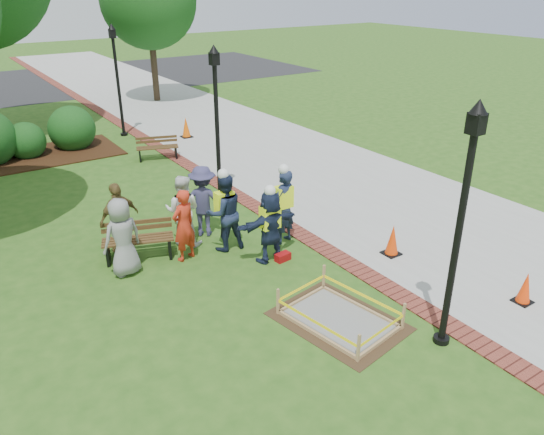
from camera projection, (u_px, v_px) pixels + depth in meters
ground at (284, 287)px, 10.93m from camera, size 100.00×100.00×0.00m
sidewalk at (242, 138)px, 21.02m from camera, size 6.00×60.00×0.02m
brick_edging at (166, 151)px, 19.36m from camera, size 0.50×60.00×0.03m
mulch_bed at (16, 160)px, 18.45m from camera, size 7.00×3.00×0.05m
parking_lot at (21, 85)px, 31.31m from camera, size 36.00×12.00×0.01m
wet_concrete_pad at (339, 311)px, 9.75m from camera, size 2.06×2.55×0.55m
bench_near at (139, 248)px, 11.95m from camera, size 1.64×1.01×0.84m
bench_far at (158, 152)px, 18.49m from camera, size 1.49×0.91×0.77m
cone_front at (525, 289)px, 10.28m from camera, size 0.34×0.34×0.67m
cone_back at (392, 241)px, 12.06m from camera, size 0.38×0.38×0.75m
cone_far at (186, 128)px, 20.92m from camera, size 0.41×0.41×0.82m
toolbox at (283, 257)px, 11.93m from camera, size 0.37×0.23×0.18m
lamp_near at (462, 213)px, 8.28m from camera, size 0.28×0.28×4.26m
lamp_mid at (217, 113)px, 14.31m from camera, size 0.28×0.28×4.26m
lamp_far at (117, 73)px, 20.35m from camera, size 0.28×0.28×4.26m
tree_right at (148, 0)px, 25.38m from camera, size 4.60×4.60×7.11m
shrub_c at (29, 157)px, 18.84m from camera, size 1.34×1.34×1.34m
shrub_d at (75, 148)px, 19.84m from camera, size 1.69×1.69×1.69m
shrub_e at (16, 152)px, 19.31m from camera, size 0.95×0.95×0.95m
casual_person_a at (122, 237)px, 11.10m from camera, size 0.60×0.44×1.72m
casual_person_b at (184, 225)px, 11.70m from camera, size 0.61×0.49×1.67m
casual_person_c at (183, 211)px, 12.35m from camera, size 0.65×0.62×1.72m
casual_person_d at (119, 218)px, 12.03m from camera, size 0.61×0.47×1.68m
casual_person_e at (203, 201)px, 12.81m from camera, size 0.67×0.62×1.77m
hivis_worker_a at (270, 224)px, 11.62m from camera, size 0.54×0.35×1.80m
hivis_worker_b at (283, 204)px, 12.42m from camera, size 0.67×0.54×1.97m
hivis_worker_c at (225, 210)px, 12.09m from camera, size 0.62×0.43×1.98m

